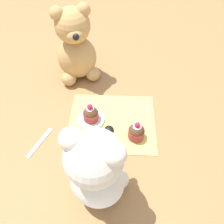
{
  "coord_description": "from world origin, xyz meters",
  "views": [
    {
      "loc": [
        -0.02,
        0.41,
        0.58
      ],
      "look_at": [
        0.0,
        0.0,
        0.06
      ],
      "focal_mm": 35.0,
      "sensor_mm": 36.0,
      "label": 1
    }
  ],
  "objects_px": {
    "saucer_plate": "(91,119)",
    "cupcake_near_tan_bear": "(91,114)",
    "teddy_bear_cream": "(97,171)",
    "cupcake_near_cream_bear": "(136,132)",
    "teddy_bear_tan": "(76,48)",
    "teaspoon": "(40,142)"
  },
  "relations": [
    {
      "from": "saucer_plate",
      "to": "cupcake_near_tan_bear",
      "type": "height_order",
      "value": "cupcake_near_tan_bear"
    },
    {
      "from": "teddy_bear_cream",
      "to": "cupcake_near_cream_bear",
      "type": "bearing_deg",
      "value": -102.43
    },
    {
      "from": "teddy_bear_tan",
      "to": "cupcake_near_tan_bear",
      "type": "xyz_separation_m",
      "value": [
        -0.07,
        0.22,
        -0.09
      ]
    },
    {
      "from": "cupcake_near_cream_bear",
      "to": "teaspoon",
      "type": "xyz_separation_m",
      "value": [
        0.29,
        0.03,
        -0.03
      ]
    },
    {
      "from": "teddy_bear_tan",
      "to": "teaspoon",
      "type": "distance_m",
      "value": 0.34
    },
    {
      "from": "cupcake_near_cream_bear",
      "to": "cupcake_near_tan_bear",
      "type": "bearing_deg",
      "value": -22.22
    },
    {
      "from": "cupcake_near_tan_bear",
      "to": "teaspoon",
      "type": "relative_size",
      "value": 0.6
    },
    {
      "from": "cupcake_near_tan_bear",
      "to": "teaspoon",
      "type": "xyz_separation_m",
      "value": [
        0.15,
        0.09,
        -0.03
      ]
    },
    {
      "from": "cupcake_near_cream_bear",
      "to": "teaspoon",
      "type": "distance_m",
      "value": 0.3
    },
    {
      "from": "cupcake_near_cream_bear",
      "to": "cupcake_near_tan_bear",
      "type": "distance_m",
      "value": 0.15
    },
    {
      "from": "cupcake_near_tan_bear",
      "to": "saucer_plate",
      "type": "bearing_deg",
      "value": 90.0
    },
    {
      "from": "saucer_plate",
      "to": "teddy_bear_cream",
      "type": "bearing_deg",
      "value": 100.74
    },
    {
      "from": "teddy_bear_cream",
      "to": "cupcake_near_tan_bear",
      "type": "height_order",
      "value": "teddy_bear_cream"
    },
    {
      "from": "cupcake_near_cream_bear",
      "to": "saucer_plate",
      "type": "height_order",
      "value": "cupcake_near_cream_bear"
    },
    {
      "from": "teddy_bear_cream",
      "to": "saucer_plate",
      "type": "bearing_deg",
      "value": -60.91
    },
    {
      "from": "cupcake_near_tan_bear",
      "to": "teaspoon",
      "type": "bearing_deg",
      "value": 31.28
    },
    {
      "from": "teddy_bear_cream",
      "to": "teddy_bear_tan",
      "type": "relative_size",
      "value": 0.98
    },
    {
      "from": "saucer_plate",
      "to": "cupcake_near_tan_bear",
      "type": "relative_size",
      "value": 1.29
    },
    {
      "from": "cupcake_near_tan_bear",
      "to": "teddy_bear_cream",
      "type": "bearing_deg",
      "value": 100.74
    },
    {
      "from": "teddy_bear_tan",
      "to": "saucer_plate",
      "type": "distance_m",
      "value": 0.26
    },
    {
      "from": "saucer_plate",
      "to": "teddy_bear_tan",
      "type": "bearing_deg",
      "value": -72.99
    },
    {
      "from": "teaspoon",
      "to": "teddy_bear_cream",
      "type": "bearing_deg",
      "value": -100.21
    }
  ]
}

